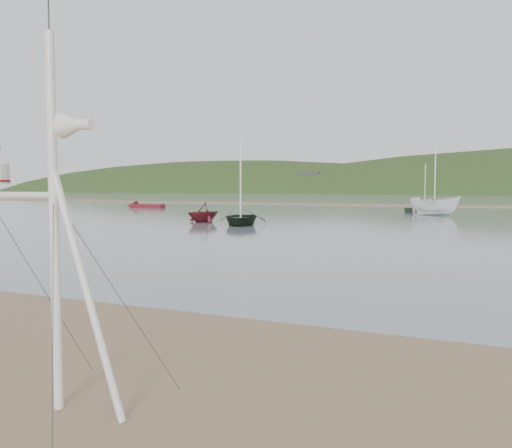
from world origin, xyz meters
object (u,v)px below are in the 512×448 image
at_px(mast_rig, 48,301).
at_px(boat_white, 435,190).
at_px(sailboat_dark_mid, 434,210).
at_px(dinghy_red_far, 141,206).
at_px(boat_red, 203,203).
at_px(boat_dark, 241,191).

distance_m(mast_rig, boat_white, 46.49).
relative_size(mast_rig, sailboat_dark_mid, 1.03).
bearing_deg(dinghy_red_far, sailboat_dark_mid, 5.60).
bearing_deg(mast_rig, dinghy_red_far, 125.27).
height_order(mast_rig, boat_red, mast_rig).
relative_size(boat_dark, dinghy_red_far, 0.90).
bearing_deg(boat_dark, boat_red, 140.62).
bearing_deg(sailboat_dark_mid, boat_dark, -112.66).
bearing_deg(boat_dark, mast_rig, -88.22).
xyz_separation_m(dinghy_red_far, sailboat_dark_mid, (33.55, 3.29, 0.01)).
distance_m(mast_rig, sailboat_dark_mid, 52.44).
bearing_deg(mast_rig, boat_red, 116.69).
bearing_deg(mast_rig, sailboat_dark_mid, 91.30).
distance_m(dinghy_red_far, sailboat_dark_mid, 33.71).
distance_m(boat_white, sailboat_dark_mid, 6.31).
relative_size(dinghy_red_far, sailboat_dark_mid, 0.97).
xyz_separation_m(mast_rig, dinghy_red_far, (-34.75, 49.13, -1.02)).
height_order(mast_rig, dinghy_red_far, mast_rig).
bearing_deg(mast_rig, boat_white, 90.66).
height_order(boat_dark, boat_red, boat_dark).
height_order(mast_rig, boat_white, mast_rig).
distance_m(mast_rig, boat_red, 33.21).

